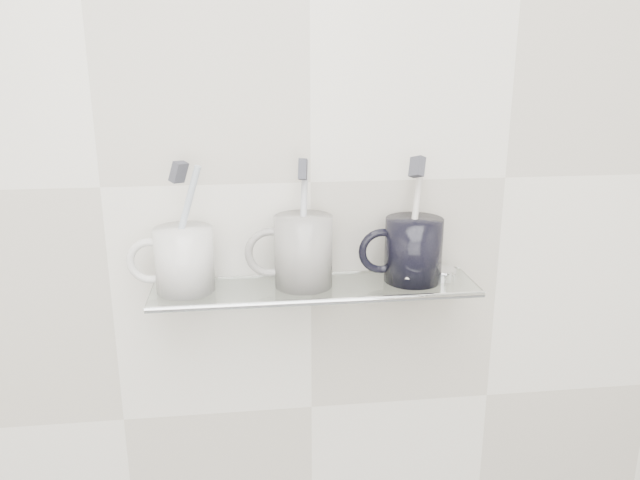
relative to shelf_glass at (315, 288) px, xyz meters
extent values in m
plane|color=silver|center=(0.00, 0.06, 0.15)|extent=(2.50, 0.00, 2.50)
cube|color=silver|center=(0.00, 0.00, 0.00)|extent=(0.50, 0.12, 0.01)
cylinder|color=silver|center=(0.00, -0.06, 0.00)|extent=(0.50, 0.01, 0.01)
cylinder|color=silver|center=(-0.21, 0.05, -0.01)|extent=(0.02, 0.03, 0.02)
cylinder|color=silver|center=(0.21, 0.05, -0.01)|extent=(0.02, 0.03, 0.02)
cylinder|color=silver|center=(-0.20, 0.00, 0.05)|extent=(0.10, 0.10, 0.10)
torus|color=silver|center=(-0.25, 0.00, 0.05)|extent=(0.07, 0.01, 0.07)
cylinder|color=silver|center=(-0.20, 0.00, 0.10)|extent=(0.07, 0.04, 0.18)
cube|color=#3A3B43|center=(-0.20, 0.00, 0.19)|extent=(0.03, 0.03, 0.03)
cylinder|color=white|center=(-0.02, 0.00, 0.06)|extent=(0.10, 0.10, 0.11)
torus|color=white|center=(-0.07, 0.00, 0.06)|extent=(0.08, 0.01, 0.08)
cylinder|color=#B5B6BD|center=(-0.02, 0.00, 0.10)|extent=(0.02, 0.06, 0.19)
cube|color=#3A3B43|center=(-0.02, 0.00, 0.19)|extent=(0.02, 0.03, 0.04)
cylinder|color=black|center=(0.15, 0.00, 0.05)|extent=(0.12, 0.12, 0.10)
torus|color=black|center=(0.10, 0.00, 0.05)|extent=(0.07, 0.01, 0.07)
cylinder|color=beige|center=(0.15, 0.00, 0.10)|extent=(0.05, 0.09, 0.18)
cube|color=#3A3B43|center=(0.15, 0.00, 0.19)|extent=(0.03, 0.03, 0.04)
cylinder|color=silver|center=(0.20, 0.00, 0.01)|extent=(0.04, 0.04, 0.02)
camera|label=1|loc=(-0.11, -0.90, 0.34)|focal=35.00mm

